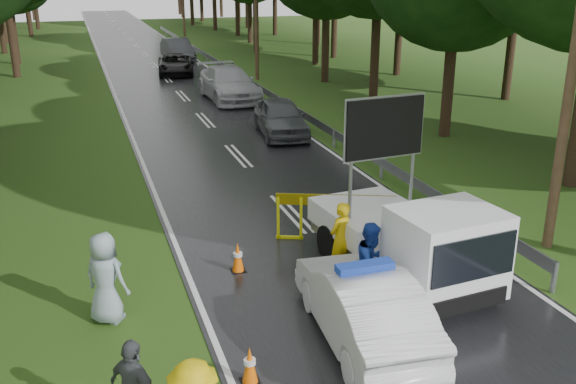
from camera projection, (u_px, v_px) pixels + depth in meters
name	position (u px, v px, depth m)	size (l,w,h in m)	color
ground	(391.00, 322.00, 12.21)	(160.00, 160.00, 0.00)	#274B15
road	(166.00, 79.00, 39.10)	(7.00, 140.00, 0.02)	black
guardrail	(227.00, 68.00, 39.72)	(0.12, 60.06, 0.70)	gray
police_sedan	(363.00, 306.00, 11.38)	(1.78, 4.29, 1.52)	silver
work_truck	(411.00, 240.00, 13.31)	(2.56, 4.94, 3.79)	gray
barrier	(336.00, 206.00, 15.54)	(2.72, 1.17, 1.21)	#DEE00C
officer	(340.00, 239.00, 13.81)	(0.61, 0.40, 1.68)	gold
civilian	(372.00, 263.00, 12.67)	(0.83, 0.64, 1.70)	#173597
bystander_right	(105.00, 278.00, 11.96)	(0.88, 0.57, 1.80)	#889AA3
queue_car_first	(281.00, 117.00, 25.62)	(1.74, 4.34, 1.48)	#44494D
queue_car_second	(229.00, 84.00, 32.58)	(2.32, 5.71, 1.66)	#AEB0B6
queue_car_third	(175.00, 64.00, 40.45)	(2.10, 4.56, 1.27)	black
queue_car_fourth	(178.00, 50.00, 46.56)	(1.67, 4.79, 1.58)	#3D3F45
cone_near_left	(250.00, 366.00, 10.30)	(0.32, 0.32, 0.67)	black
cone_center	(372.00, 307.00, 11.95)	(0.38, 0.38, 0.81)	black
cone_far	(363.00, 248.00, 14.48)	(0.38, 0.38, 0.81)	black
cone_left_mid	(238.00, 258.00, 14.12)	(0.33, 0.33, 0.69)	black
cone_right	(444.00, 214.00, 16.65)	(0.33, 0.33, 0.70)	black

